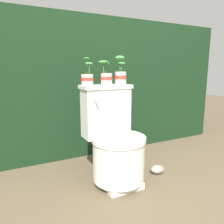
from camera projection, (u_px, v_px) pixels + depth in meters
The scene contains 7 objects.
ground_plane at pixel (122, 181), 1.81m from camera, with size 12.00×12.00×0.00m, color brown.
hedge_backdrop at pixel (76, 85), 2.71m from camera, with size 3.39×1.06×1.45m.
toilet at pixel (114, 142), 1.78m from camera, with size 0.42×0.55×0.78m.
potted_plant_left at pixel (87, 78), 1.76m from camera, with size 0.10×0.10×0.22m.
potted_plant_midleft at pixel (106, 76), 1.81m from camera, with size 0.12×0.10×0.20m.
potted_plant_middle at pixel (121, 74), 1.88m from camera, with size 0.11×0.10×0.24m.
garden_stone at pixel (157, 169), 1.95m from camera, with size 0.13×0.10×0.07m.
Camera 1 is at (-0.83, -1.45, 0.91)m, focal length 35.00 mm.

